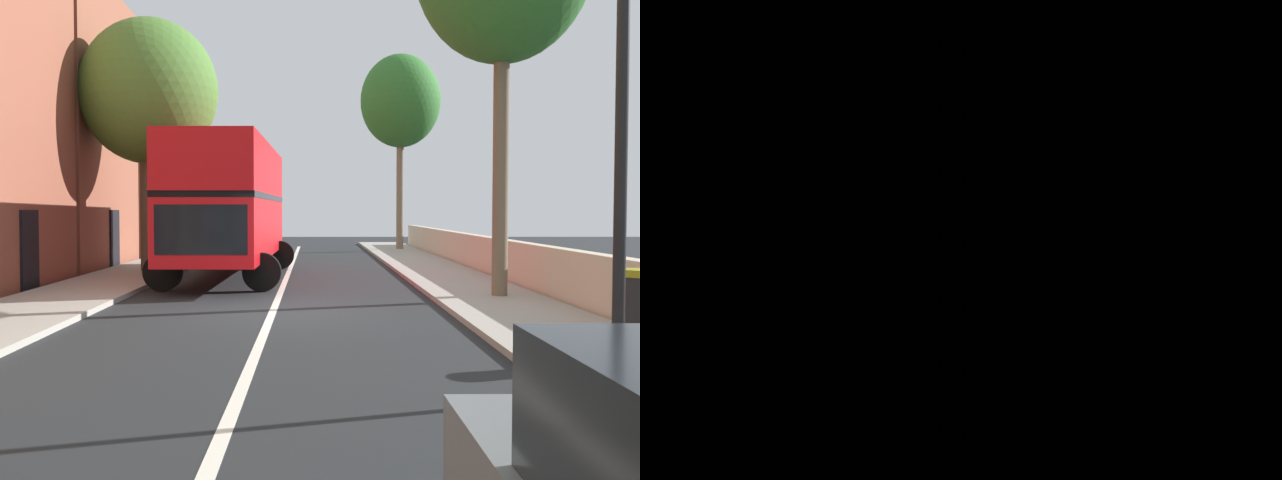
{
  "view_description": "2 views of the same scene",
  "coord_description": "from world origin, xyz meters",
  "views": [
    {
      "loc": [
        0.85,
        -14.78,
        2.1
      ],
      "look_at": [
        1.0,
        2.77,
        1.38
      ],
      "focal_mm": 40.95,
      "sensor_mm": 36.0,
      "label": 1
    },
    {
      "loc": [
        -1.02,
        4.47,
        3.11
      ],
      "look_at": [
        2.23,
        0.38,
        1.15
      ],
      "focal_mm": 37.78,
      "sensor_mm": 36.0,
      "label": 2
    }
  ],
  "objects": [
    {
      "name": "parked_car_red_left_0",
      "position": [
        -2.5,
        17.97,
        0.92
      ],
      "size": [
        2.61,
        4.35,
        1.6
      ],
      "color": "#AD1919",
      "rests_on": "ground"
    },
    {
      "name": "road_centre_line",
      "position": [
        0.0,
        0.0,
        0.0
      ],
      "size": [
        0.16,
        54.0,
        0.01
      ],
      "primitive_type": "cube",
      "color": "silver",
      "rests_on": "ground"
    },
    {
      "name": "street_tree_left_4",
      "position": [
        -4.51,
        9.1,
        5.88
      ],
      "size": [
        4.47,
        4.47,
        8.18
      ],
      "color": "brown",
      "rests_on": "sidewalk_left"
    },
    {
      "name": "boundary_wall_right",
      "position": [
        6.45,
        0.0,
        0.62
      ],
      "size": [
        0.36,
        54.0,
        1.24
      ],
      "primitive_type": "cube",
      "color": "beige",
      "rests_on": "ground"
    },
    {
      "name": "lamppost_right",
      "position": [
        4.3,
        -6.6,
        3.81
      ],
      "size": [
        0.32,
        0.32,
        6.31
      ],
      "color": "black",
      "rests_on": "sidewalk_right"
    },
    {
      "name": "litter_bin_right",
      "position": [
        5.3,
        -4.95,
        0.71
      ],
      "size": [
        0.55,
        0.55,
        1.17
      ],
      "color": "black",
      "rests_on": "sidewalk_right"
    },
    {
      "name": "street_tree_right_3",
      "position": [
        5.23,
        22.3,
        7.57
      ],
      "size": [
        4.04,
        4.04,
        9.84
      ],
      "color": "#7A6B56",
      "rests_on": "sidewalk_right"
    },
    {
      "name": "sidewalk_right",
      "position": [
        4.9,
        0.0,
        0.06
      ],
      "size": [
        2.6,
        60.0,
        0.12
      ],
      "primitive_type": "cube",
      "color": "#9E998E",
      "rests_on": "ground"
    },
    {
      "name": "ground_plane",
      "position": [
        0.0,
        0.0,
        0.0
      ],
      "size": [
        84.0,
        84.0,
        0.0
      ],
      "primitive_type": "plane",
      "color": "black"
    },
    {
      "name": "sidewalk_left",
      "position": [
        -4.9,
        0.0,
        0.06
      ],
      "size": [
        2.6,
        60.0,
        0.12
      ],
      "primitive_type": "cube",
      "color": "#9E998E",
      "rests_on": "ground"
    },
    {
      "name": "double_decker_bus",
      "position": [
        -1.7,
        7.53,
        2.35
      ],
      "size": [
        3.7,
        10.5,
        4.06
      ],
      "color": "red",
      "rests_on": "ground"
    }
  ]
}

